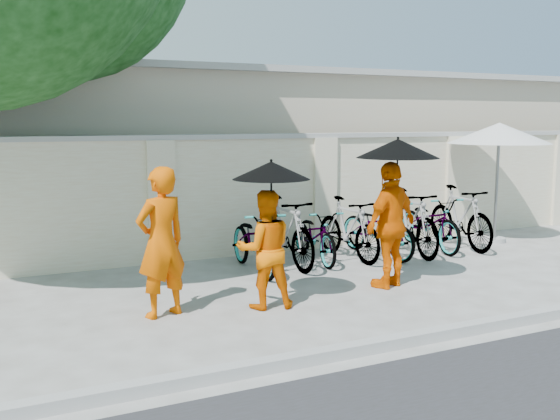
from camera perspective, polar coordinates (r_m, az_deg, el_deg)
name	(u,v)px	position (r m, az deg, el deg)	size (l,w,h in m)	color
ground	(304,306)	(7.95, 2.20, -8.72)	(80.00, 80.00, 0.00)	#ACABAA
kerb	(381,344)	(6.55, 9.25, -12.04)	(40.00, 0.16, 0.12)	#999999
compound_wall	(271,195)	(11.00, -0.86, 1.35)	(20.00, 0.30, 2.00)	silver
building_behind	(243,151)	(14.82, -3.45, 5.44)	(14.00, 6.00, 3.20)	#B7A78E
monk_left	(161,242)	(7.45, -10.81, -2.92)	(0.65, 0.43, 1.79)	#DA5300
monk_center	(265,249)	(7.69, -1.38, -3.62)	(0.72, 0.56, 1.47)	#E86200
parasol_center	(271,170)	(7.50, -0.81, 3.64)	(0.94, 0.94, 0.99)	black
monk_right	(391,225)	(8.76, 10.12, -1.34)	(1.03, 0.43, 1.76)	#E65B00
parasol_right	(398,148)	(8.60, 10.71, 5.56)	(1.13, 1.13, 1.07)	black
patio_umbrella	(499,135)	(12.44, 19.40, 6.52)	(2.52, 2.52, 2.27)	#999999
bike_0	(254,241)	(9.57, -2.37, -2.86)	(0.63, 1.81, 0.95)	gray
bike_1	(285,232)	(9.90, 0.49, -1.99)	(0.53, 1.87, 1.12)	gray
bike_2	(315,235)	(10.26, 3.24, -2.33)	(0.58, 1.67, 0.88)	gray
bike_3	(348,229)	(10.47, 6.25, -1.70)	(0.49, 1.73, 1.04)	gray
bike_4	(378,228)	(10.79, 8.91, -1.65)	(0.64, 1.84, 0.96)	gray
bike_5	(410,222)	(11.02, 11.79, -1.07)	(0.53, 1.89, 1.13)	gray
bike_6	(430,223)	(11.53, 13.57, -1.13)	(0.65, 1.85, 0.97)	gray
bike_7	(460,217)	(11.81, 16.14, -0.63)	(0.53, 1.88, 1.13)	gray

